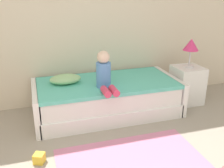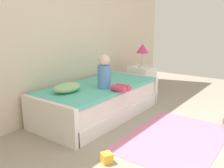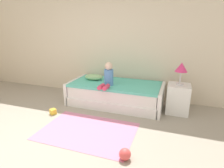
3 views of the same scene
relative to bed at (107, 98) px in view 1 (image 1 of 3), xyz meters
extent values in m
cube|color=beige|center=(-0.69, 0.60, 1.20)|extent=(7.20, 0.10, 2.90)
cube|color=white|center=(0.00, 0.00, -0.15)|extent=(2.00, 1.00, 0.20)
cube|color=white|center=(0.00, 0.00, 0.08)|extent=(1.94, 0.94, 0.25)
cube|color=#59C6B2|center=(0.00, 0.00, 0.23)|extent=(1.98, 0.98, 0.05)
cube|color=white|center=(-1.02, 0.00, 0.00)|extent=(0.07, 1.00, 0.50)
cube|color=white|center=(1.02, 0.00, 0.00)|extent=(0.07, 1.00, 0.50)
cube|color=white|center=(1.35, 0.00, 0.05)|extent=(0.44, 0.44, 0.60)
cylinder|color=silver|center=(1.35, 0.00, 0.37)|extent=(0.15, 0.15, 0.03)
cylinder|color=silver|center=(1.35, 0.00, 0.50)|extent=(0.02, 0.02, 0.24)
cone|color=#E5387A|center=(1.35, 0.00, 0.71)|extent=(0.24, 0.24, 0.18)
cylinder|color=#598CD1|center=(-0.10, -0.18, 0.42)|extent=(0.20, 0.20, 0.34)
sphere|color=beige|center=(-0.10, -0.18, 0.67)|extent=(0.17, 0.17, 0.17)
cylinder|color=#D83F60|center=(-0.15, -0.48, 0.30)|extent=(0.09, 0.22, 0.09)
cylinder|color=#D83F60|center=(-0.04, -0.48, 0.30)|extent=(0.09, 0.22, 0.09)
ellipsoid|color=#99CC8C|center=(-0.58, 0.10, 0.32)|extent=(0.44, 0.30, 0.13)
cube|color=pink|center=(-0.07, -1.30, -0.24)|extent=(1.60, 1.10, 0.01)
cube|color=yellow|center=(-1.04, -0.94, -0.19)|extent=(0.14, 0.14, 0.11)
camera|label=1|loc=(-0.98, -3.42, 1.54)|focal=41.83mm
camera|label=2|loc=(-2.88, -2.36, 1.19)|focal=39.34mm
camera|label=3|loc=(1.26, -3.85, 1.48)|focal=30.20mm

